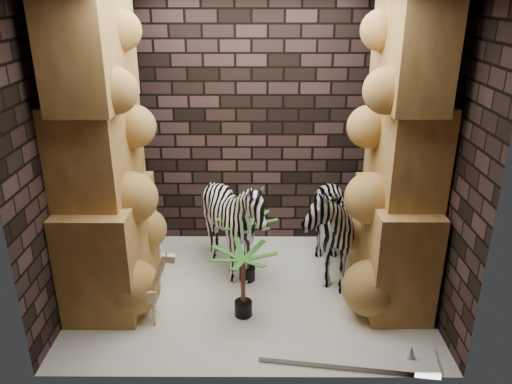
{
  "coord_description": "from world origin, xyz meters",
  "views": [
    {
      "loc": [
        0.08,
        -4.47,
        2.93
      ],
      "look_at": [
        0.06,
        0.15,
        1.06
      ],
      "focal_mm": 35.26,
      "sensor_mm": 36.0,
      "label": 1
    }
  ],
  "objects_px": {
    "giraffe_toy": "(141,288)",
    "surfboard": "(347,354)",
    "palm_back": "(243,283)",
    "zebra_left": "(234,229)",
    "zebra_right": "(322,213)",
    "palm_front": "(247,249)"
  },
  "relations": [
    {
      "from": "zebra_right",
      "to": "palm_back",
      "type": "bearing_deg",
      "value": -138.87
    },
    {
      "from": "zebra_left",
      "to": "giraffe_toy",
      "type": "xyz_separation_m",
      "value": [
        -0.81,
        -0.87,
        -0.17
      ]
    },
    {
      "from": "giraffe_toy",
      "to": "palm_back",
      "type": "height_order",
      "value": "giraffe_toy"
    },
    {
      "from": "palm_front",
      "to": "surfboard",
      "type": "xyz_separation_m",
      "value": [
        0.88,
        -1.22,
        -0.35
      ]
    },
    {
      "from": "zebra_right",
      "to": "palm_back",
      "type": "height_order",
      "value": "zebra_right"
    },
    {
      "from": "giraffe_toy",
      "to": "surfboard",
      "type": "bearing_deg",
      "value": -22.58
    },
    {
      "from": "palm_front",
      "to": "surfboard",
      "type": "bearing_deg",
      "value": -54.12
    },
    {
      "from": "giraffe_toy",
      "to": "zebra_left",
      "type": "bearing_deg",
      "value": 37.99
    },
    {
      "from": "zebra_left",
      "to": "giraffe_toy",
      "type": "height_order",
      "value": "zebra_left"
    },
    {
      "from": "palm_back",
      "to": "surfboard",
      "type": "xyz_separation_m",
      "value": [
        0.91,
        -0.59,
        -0.33
      ]
    },
    {
      "from": "palm_front",
      "to": "zebra_left",
      "type": "bearing_deg",
      "value": 146.35
    },
    {
      "from": "giraffe_toy",
      "to": "surfboard",
      "type": "relative_size",
      "value": 0.52
    },
    {
      "from": "zebra_right",
      "to": "zebra_left",
      "type": "relative_size",
      "value": 1.15
    },
    {
      "from": "zebra_left",
      "to": "palm_front",
      "type": "height_order",
      "value": "zebra_left"
    },
    {
      "from": "palm_back",
      "to": "giraffe_toy",
      "type": "bearing_deg",
      "value": -171.33
    },
    {
      "from": "surfboard",
      "to": "giraffe_toy",
      "type": "bearing_deg",
      "value": 174.58
    },
    {
      "from": "palm_front",
      "to": "giraffe_toy",
      "type": "bearing_deg",
      "value": -140.86
    },
    {
      "from": "palm_front",
      "to": "surfboard",
      "type": "height_order",
      "value": "palm_front"
    },
    {
      "from": "palm_back",
      "to": "surfboard",
      "type": "bearing_deg",
      "value": -32.8
    },
    {
      "from": "zebra_left",
      "to": "palm_front",
      "type": "relative_size",
      "value": 1.65
    },
    {
      "from": "zebra_left",
      "to": "palm_back",
      "type": "distance_m",
      "value": 0.77
    },
    {
      "from": "zebra_left",
      "to": "palm_front",
      "type": "bearing_deg",
      "value": -18.45
    }
  ]
}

